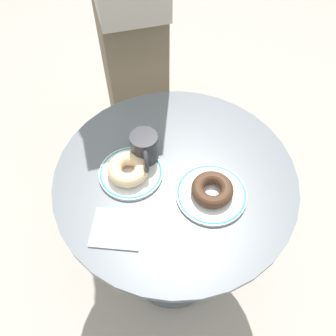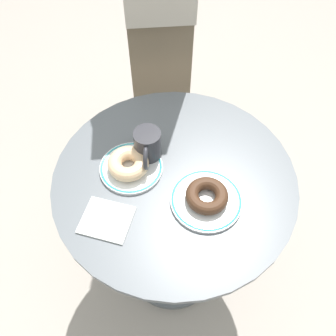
% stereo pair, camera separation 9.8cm
% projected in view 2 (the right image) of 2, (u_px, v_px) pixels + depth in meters
% --- Properties ---
extents(ground_plane, '(7.00, 7.00, 0.02)m').
position_uv_depth(ground_plane, '(172.00, 265.00, 1.56)').
color(ground_plane, '#9E9389').
extents(cafe_table, '(0.69, 0.69, 0.70)m').
position_uv_depth(cafe_table, '(174.00, 215.00, 1.18)').
color(cafe_table, '#565B60').
rests_on(cafe_table, ground).
extents(plate_left, '(0.18, 0.18, 0.01)m').
position_uv_depth(plate_left, '(131.00, 168.00, 0.99)').
color(plate_left, white).
rests_on(plate_left, cafe_table).
extents(plate_right, '(0.19, 0.19, 0.01)m').
position_uv_depth(plate_right, '(206.00, 200.00, 0.93)').
color(plate_right, white).
rests_on(plate_right, cafe_table).
extents(donut_glazed, '(0.14, 0.14, 0.04)m').
position_uv_depth(donut_glazed, '(128.00, 164.00, 0.97)').
color(donut_glazed, '#E0B789').
rests_on(donut_glazed, plate_left).
extents(donut_chocolate, '(0.12, 0.12, 0.03)m').
position_uv_depth(donut_chocolate, '(207.00, 196.00, 0.91)').
color(donut_chocolate, '#422819').
rests_on(donut_chocolate, plate_right).
extents(paper_napkin, '(0.15, 0.14, 0.01)m').
position_uv_depth(paper_napkin, '(107.00, 220.00, 0.90)').
color(paper_napkin, white).
rests_on(paper_napkin, cafe_table).
extents(coffee_mug, '(0.09, 0.11, 0.10)m').
position_uv_depth(coffee_mug, '(148.00, 146.00, 0.98)').
color(coffee_mug, '#28282D').
rests_on(coffee_mug, cafe_table).
extents(person_figure, '(0.45, 0.48, 1.68)m').
position_uv_depth(person_figure, '(157.00, 8.00, 1.27)').
color(person_figure, brown).
rests_on(person_figure, ground).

